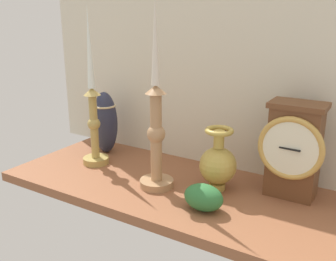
# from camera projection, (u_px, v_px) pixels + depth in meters

# --- Properties ---
(ground_plane) EXTENTS (1.00, 0.36, 0.02)m
(ground_plane) POSITION_uv_depth(u_px,v_px,m) (195.00, 194.00, 0.94)
(ground_plane) COLOR brown
(back_wall) EXTENTS (1.20, 0.02, 0.65)m
(back_wall) POSITION_uv_depth(u_px,v_px,m) (231.00, 49.00, 0.99)
(back_wall) COLOR beige
(back_wall) RESTS_ON ground_plane
(mantel_clock) EXTENTS (0.15, 0.09, 0.22)m
(mantel_clock) POSITION_uv_depth(u_px,v_px,m) (294.00, 149.00, 0.87)
(mantel_clock) COLOR brown
(mantel_clock) RESTS_ON ground_plane
(candlestick_tall_left) EXTENTS (0.07, 0.07, 0.44)m
(candlestick_tall_left) POSITION_uv_depth(u_px,v_px,m) (93.00, 113.00, 1.06)
(candlestick_tall_left) COLOR tan
(candlestick_tall_left) RESTS_ON ground_plane
(candlestick_tall_center) EXTENTS (0.08, 0.08, 0.45)m
(candlestick_tall_center) POSITION_uv_depth(u_px,v_px,m) (156.00, 130.00, 0.91)
(candlestick_tall_center) COLOR tan
(candlestick_tall_center) RESTS_ON ground_plane
(brass_vase_bulbous) EXTENTS (0.09, 0.09, 0.16)m
(brass_vase_bulbous) POSITION_uv_depth(u_px,v_px,m) (218.00, 163.00, 0.92)
(brass_vase_bulbous) COLOR gold
(brass_vase_bulbous) RESTS_ON ground_plane
(tall_ceramic_vase) EXTENTS (0.07, 0.07, 0.19)m
(tall_ceramic_vase) POSITION_uv_depth(u_px,v_px,m) (105.00, 122.00, 1.16)
(tall_ceramic_vase) COLOR #282B43
(tall_ceramic_vase) RESTS_ON ground_plane
(ivy_sprig) EXTENTS (0.09, 0.06, 0.06)m
(ivy_sprig) POSITION_uv_depth(u_px,v_px,m) (204.00, 197.00, 0.83)
(ivy_sprig) COLOR #2E6F37
(ivy_sprig) RESTS_ON ground_plane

